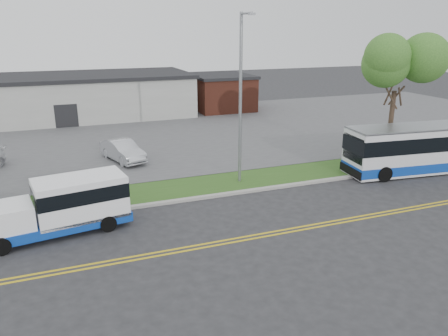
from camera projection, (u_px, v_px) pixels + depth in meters
name	position (u px, v px, depth m)	size (l,w,h in m)	color
ground	(207.00, 206.00, 22.48)	(140.00, 140.00, 0.00)	#28282B
lane_line_north	(235.00, 238.00, 19.06)	(70.00, 0.12, 0.01)	gold
lane_line_south	(238.00, 241.00, 18.79)	(70.00, 0.12, 0.01)	gold
curb	(200.00, 198.00, 23.44)	(80.00, 0.30, 0.15)	#9E9B93
verge	(191.00, 187.00, 25.05)	(80.00, 3.30, 0.10)	#2D531B
parking_lot	(143.00, 134.00, 37.58)	(80.00, 25.00, 0.10)	#4C4C4F
commercial_building	(63.00, 97.00, 43.78)	(25.40, 10.40, 4.35)	#9E9E99
brick_wing	(221.00, 92.00, 48.57)	(6.30, 7.30, 3.90)	brown
tree_east	(397.00, 70.00, 28.02)	(5.20, 5.20, 8.33)	#38251E
streetlight_near	(241.00, 95.00, 24.33)	(0.35, 1.53, 9.50)	gray
shuttle_bus	(67.00, 204.00, 19.43)	(6.57, 2.99, 2.43)	#0E3BA1
transit_bus	(428.00, 148.00, 27.67)	(10.98, 3.58, 2.99)	silver
pedestrian	(84.00, 191.00, 21.87)	(0.66, 0.43, 1.80)	black
parked_car_a	(123.00, 151.00, 29.71)	(1.51, 4.32, 1.42)	#B6B8BE
grocery_bag_left	(79.00, 207.00, 21.77)	(0.32, 0.32, 0.32)	white
grocery_bag_right	(91.00, 202.00, 22.42)	(0.32, 0.32, 0.32)	white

